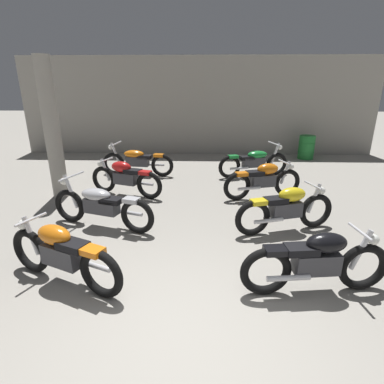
# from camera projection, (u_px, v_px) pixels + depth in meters

# --- Properties ---
(ground_plane) EXTENTS (60.00, 60.00, 0.00)m
(ground_plane) POSITION_uv_depth(u_px,v_px,m) (181.00, 343.00, 3.24)
(ground_plane) COLOR gray
(back_wall) EXTENTS (13.44, 0.24, 3.60)m
(back_wall) POSITION_uv_depth(u_px,v_px,m) (198.00, 106.00, 11.65)
(back_wall) COLOR #9E998E
(back_wall) RESTS_ON ground
(support_pillar) EXTENTS (0.36, 0.36, 3.20)m
(support_pillar) POSITION_uv_depth(u_px,v_px,m) (52.00, 130.00, 7.01)
(support_pillar) COLOR #9E998E
(support_pillar) RESTS_ON ground
(motorcycle_left_row_0) EXTENTS (1.85, 0.90, 0.88)m
(motorcycle_left_row_0) POSITION_uv_depth(u_px,v_px,m) (62.00, 253.00, 4.08)
(motorcycle_left_row_0) COLOR black
(motorcycle_left_row_0) RESTS_ON ground
(motorcycle_left_row_1) EXTENTS (2.10, 0.90, 0.97)m
(motorcycle_left_row_1) POSITION_uv_depth(u_px,v_px,m) (101.00, 205.00, 5.73)
(motorcycle_left_row_1) COLOR black
(motorcycle_left_row_1) RESTS_ON ground
(motorcycle_left_row_2) EXTENTS (1.89, 0.79, 0.88)m
(motorcycle_left_row_2) POSITION_uv_depth(u_px,v_px,m) (125.00, 177.00, 7.42)
(motorcycle_left_row_2) COLOR black
(motorcycle_left_row_2) RESTS_ON ground
(motorcycle_left_row_3) EXTENTS (2.17, 0.68, 0.97)m
(motorcycle_left_row_3) POSITION_uv_depth(u_px,v_px,m) (137.00, 161.00, 9.08)
(motorcycle_left_row_3) COLOR black
(motorcycle_left_row_3) RESTS_ON ground
(motorcycle_right_row_0) EXTENTS (1.97, 0.54, 0.88)m
(motorcycle_right_row_0) POSITION_uv_depth(u_px,v_px,m) (317.00, 261.00, 3.90)
(motorcycle_right_row_0) COLOR black
(motorcycle_right_row_0) RESTS_ON ground
(motorcycle_right_row_1) EXTENTS (1.92, 0.74, 0.88)m
(motorcycle_right_row_1) POSITION_uv_depth(u_px,v_px,m) (286.00, 208.00, 5.57)
(motorcycle_right_row_1) COLOR black
(motorcycle_right_row_1) RESTS_ON ground
(motorcycle_right_row_2) EXTENTS (1.92, 0.72, 0.88)m
(motorcycle_right_row_2) POSITION_uv_depth(u_px,v_px,m) (263.00, 180.00, 7.24)
(motorcycle_right_row_2) COLOR black
(motorcycle_right_row_2) RESTS_ON ground
(motorcycle_right_row_3) EXTENTS (2.11, 0.88, 0.97)m
(motorcycle_right_row_3) POSITION_uv_depth(u_px,v_px,m) (254.00, 162.00, 8.97)
(motorcycle_right_row_3) COLOR black
(motorcycle_right_row_3) RESTS_ON ground
(oil_drum) EXTENTS (0.59, 0.59, 0.85)m
(oil_drum) POSITION_uv_depth(u_px,v_px,m) (306.00, 147.00, 11.17)
(oil_drum) COLOR #1E722D
(oil_drum) RESTS_ON ground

